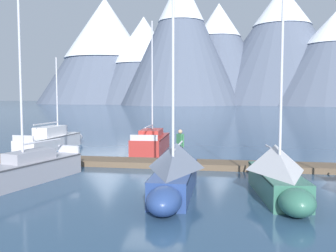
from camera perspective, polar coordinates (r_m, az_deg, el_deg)
name	(u,v)px	position (r m, az deg, el deg)	size (l,w,h in m)	color
ground_plane	(154,183)	(16.32, -2.11, -8.64)	(700.00, 700.00, 0.00)	#2D4C6B
mountain_west_summit	(105,47)	(227.24, -9.47, 11.69)	(78.15, 78.15, 61.04)	slate
mountain_central_massif	(144,58)	(210.13, -3.68, 10.29)	(60.61, 60.61, 47.39)	slate
mountain_shoulder_ridge	(181,38)	(181.36, 2.00, 13.16)	(56.80, 56.80, 60.75)	slate
mountain_east_summit	(219,53)	(200.63, 7.66, 10.90)	(65.37, 65.37, 51.81)	slate
mountain_rear_spur	(281,44)	(203.55, 16.78, 11.79)	(82.25, 82.25, 59.47)	slate
mountain_north_horn	(335,57)	(191.39, 23.90, 9.50)	(75.38, 75.38, 42.69)	slate
dock	(164,164)	(20.18, -0.56, -5.69)	(21.55, 3.32, 0.30)	brown
sailboat_nearest_berth	(54,140)	(27.96, -16.86, -2.04)	(2.37, 7.83, 6.51)	silver
sailboat_second_berth	(21,171)	(17.10, -21.30, -6.31)	(3.20, 6.62, 9.12)	#93939E
sailboat_mid_dock_port	(152,141)	(26.26, -2.41, -2.29)	(2.04, 6.59, 8.86)	#B2332D
sailboat_mid_dock_starboard	(175,171)	(14.27, 1.00, -6.82)	(1.73, 6.10, 7.90)	navy
sailboat_far_berth	(278,172)	(14.51, 16.27, -6.76)	(1.77, 5.49, 9.42)	#336B56
person_on_dock	(180,143)	(19.79, 1.86, -2.63)	(0.42, 0.46, 1.69)	#384256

